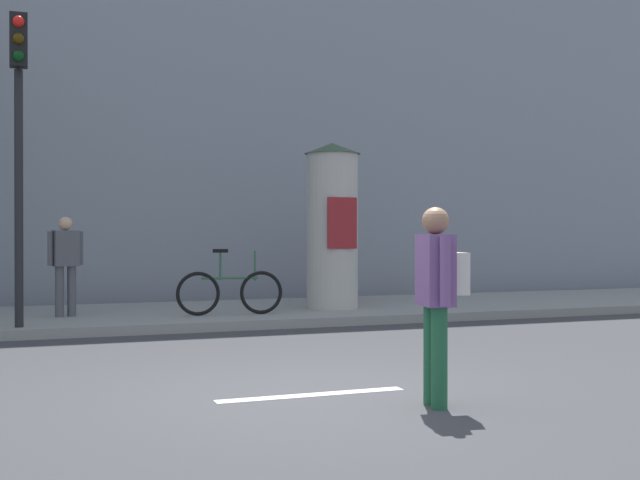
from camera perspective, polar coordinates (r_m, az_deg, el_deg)
ground_plane at (r=7.46m, az=-0.59°, el=-10.99°), size 80.00×80.00×0.00m
sidewalk_curb at (r=14.16m, az=-10.44°, el=-5.30°), size 36.00×4.00×0.15m
lane_markings at (r=7.46m, az=-0.59°, el=-10.96°), size 25.80×0.16×0.01m
building_backdrop at (r=19.39m, az=-13.15°, el=11.25°), size 36.00×5.00×10.28m
traffic_light at (r=12.22m, az=-20.67°, el=8.12°), size 0.24×0.45×4.43m
poster_column at (r=14.43m, az=0.88°, el=1.11°), size 1.02×1.02×2.98m
pedestrian_tallest at (r=6.92m, az=8.39°, el=-3.42°), size 0.43×0.56×1.71m
pedestrian_in_light_jacket at (r=16.00m, az=1.43°, el=-0.79°), size 0.48×0.55×1.68m
pedestrian_in_red_top at (r=13.56m, az=-17.67°, el=-1.28°), size 0.56×0.34×1.62m
bicycle_leaning at (r=13.32m, az=-6.43°, el=-3.65°), size 1.77×0.22×1.09m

